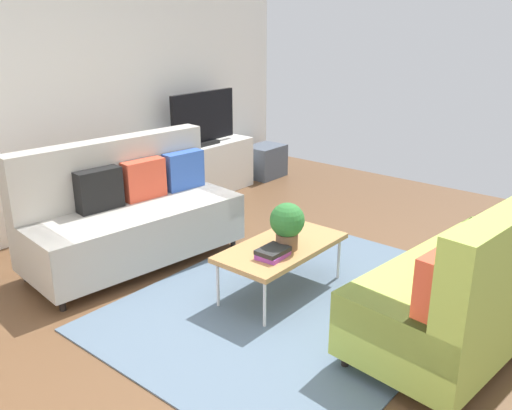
{
  "coord_description": "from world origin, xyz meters",
  "views": [
    {
      "loc": [
        -3.0,
        -2.23,
        2.14
      ],
      "look_at": [
        0.27,
        0.49,
        0.65
      ],
      "focal_mm": 38.16,
      "sensor_mm": 36.0,
      "label": 1
    }
  ],
  "objects_px": {
    "table_book_0": "(273,255)",
    "coffee_table": "(282,248)",
    "couch_green": "(475,283)",
    "vase_1": "(174,144)",
    "tv_console": "(204,169)",
    "couch_beige": "(130,214)",
    "potted_plant": "(287,224)",
    "bottle_1": "(196,140)",
    "vase_0": "(164,144)",
    "storage_trunk": "(265,161)",
    "bottle_0": "(189,142)",
    "tv": "(203,119)"
  },
  "relations": [
    {
      "from": "couch_beige",
      "to": "table_book_0",
      "type": "bearing_deg",
      "value": 102.32
    },
    {
      "from": "potted_plant",
      "to": "vase_0",
      "type": "relative_size",
      "value": 1.95
    },
    {
      "from": "bottle_0",
      "to": "vase_1",
      "type": "bearing_deg",
      "value": 149.74
    },
    {
      "from": "couch_beige",
      "to": "vase_0",
      "type": "xyz_separation_m",
      "value": [
        1.24,
        0.94,
        0.28
      ]
    },
    {
      "from": "table_book_0",
      "to": "bottle_1",
      "type": "height_order",
      "value": "bottle_1"
    },
    {
      "from": "vase_0",
      "to": "bottle_1",
      "type": "distance_m",
      "value": 0.43
    },
    {
      "from": "bottle_0",
      "to": "bottle_1",
      "type": "relative_size",
      "value": 0.86
    },
    {
      "from": "couch_green",
      "to": "vase_0",
      "type": "distance_m",
      "value": 3.84
    },
    {
      "from": "couch_green",
      "to": "coffee_table",
      "type": "bearing_deg",
      "value": 107.11
    },
    {
      "from": "vase_0",
      "to": "bottle_0",
      "type": "height_order",
      "value": "vase_0"
    },
    {
      "from": "couch_green",
      "to": "bottle_1",
      "type": "xyz_separation_m",
      "value": [
        1.0,
        3.69,
        0.29
      ]
    },
    {
      "from": "tv",
      "to": "potted_plant",
      "type": "distance_m",
      "value": 2.81
    },
    {
      "from": "tv",
      "to": "bottle_0",
      "type": "bearing_deg",
      "value": -175.73
    },
    {
      "from": "table_book_0",
      "to": "vase_0",
      "type": "distance_m",
      "value": 2.7
    },
    {
      "from": "tv_console",
      "to": "bottle_1",
      "type": "bearing_deg",
      "value": -165.64
    },
    {
      "from": "storage_trunk",
      "to": "potted_plant",
      "type": "relative_size",
      "value": 1.39
    },
    {
      "from": "potted_plant",
      "to": "table_book_0",
      "type": "bearing_deg",
      "value": -175.97
    },
    {
      "from": "table_book_0",
      "to": "couch_green",
      "type": "bearing_deg",
      "value": -69.26
    },
    {
      "from": "table_book_0",
      "to": "coffee_table",
      "type": "bearing_deg",
      "value": 20.89
    },
    {
      "from": "coffee_table",
      "to": "storage_trunk",
      "type": "relative_size",
      "value": 2.12
    },
    {
      "from": "couch_green",
      "to": "tv_console",
      "type": "distance_m",
      "value": 3.91
    },
    {
      "from": "coffee_table",
      "to": "vase_0",
      "type": "height_order",
      "value": "vase_0"
    },
    {
      "from": "vase_0",
      "to": "couch_beige",
      "type": "bearing_deg",
      "value": -142.66
    },
    {
      "from": "potted_plant",
      "to": "bottle_1",
      "type": "bearing_deg",
      "value": 60.74
    },
    {
      "from": "bottle_1",
      "to": "tv_console",
      "type": "bearing_deg",
      "value": 14.36
    },
    {
      "from": "tv_console",
      "to": "vase_1",
      "type": "bearing_deg",
      "value": 173.25
    },
    {
      "from": "tv",
      "to": "storage_trunk",
      "type": "bearing_deg",
      "value": -4.16
    },
    {
      "from": "vase_0",
      "to": "bottle_1",
      "type": "bearing_deg",
      "value": -11.99
    },
    {
      "from": "vase_1",
      "to": "couch_green",
      "type": "bearing_deg",
      "value": -101.03
    },
    {
      "from": "tv_console",
      "to": "couch_beige",
      "type": "bearing_deg",
      "value": -153.8
    },
    {
      "from": "coffee_table",
      "to": "potted_plant",
      "type": "relative_size",
      "value": 2.95
    },
    {
      "from": "coffee_table",
      "to": "table_book_0",
      "type": "height_order",
      "value": "table_book_0"
    },
    {
      "from": "bottle_0",
      "to": "potted_plant",
      "type": "bearing_deg",
      "value": -117.15
    },
    {
      "from": "vase_0",
      "to": "storage_trunk",
      "type": "bearing_deg",
      "value": -5.1
    },
    {
      "from": "tv",
      "to": "bottle_1",
      "type": "xyz_separation_m",
      "value": [
        -0.16,
        -0.02,
        -0.22
      ]
    },
    {
      "from": "tv",
      "to": "table_book_0",
      "type": "relative_size",
      "value": 4.17
    },
    {
      "from": "table_book_0",
      "to": "bottle_1",
      "type": "xyz_separation_m",
      "value": [
        1.51,
        2.36,
        0.29
      ]
    },
    {
      "from": "storage_trunk",
      "to": "bottle_0",
      "type": "relative_size",
      "value": 3.34
    },
    {
      "from": "potted_plant",
      "to": "vase_1",
      "type": "distance_m",
      "value": 2.66
    },
    {
      "from": "storage_trunk",
      "to": "coffee_table",
      "type": "bearing_deg",
      "value": -138.89
    },
    {
      "from": "potted_plant",
      "to": "tv",
      "type": "bearing_deg",
      "value": 58.13
    },
    {
      "from": "storage_trunk",
      "to": "bottle_0",
      "type": "distance_m",
      "value": 1.46
    },
    {
      "from": "potted_plant",
      "to": "table_book_0",
      "type": "relative_size",
      "value": 1.55
    },
    {
      "from": "coffee_table",
      "to": "table_book_0",
      "type": "relative_size",
      "value": 4.58
    },
    {
      "from": "coffee_table",
      "to": "tv",
      "type": "bearing_deg",
      "value": 57.92
    },
    {
      "from": "potted_plant",
      "to": "bottle_0",
      "type": "bearing_deg",
      "value": 62.85
    },
    {
      "from": "couch_green",
      "to": "bottle_1",
      "type": "height_order",
      "value": "couch_green"
    },
    {
      "from": "table_book_0",
      "to": "vase_1",
      "type": "height_order",
      "value": "vase_1"
    },
    {
      "from": "vase_0",
      "to": "couch_green",
      "type": "bearing_deg",
      "value": -98.71
    },
    {
      "from": "couch_green",
      "to": "vase_1",
      "type": "xyz_separation_m",
      "value": [
        0.74,
        3.78,
        0.27
      ]
    }
  ]
}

